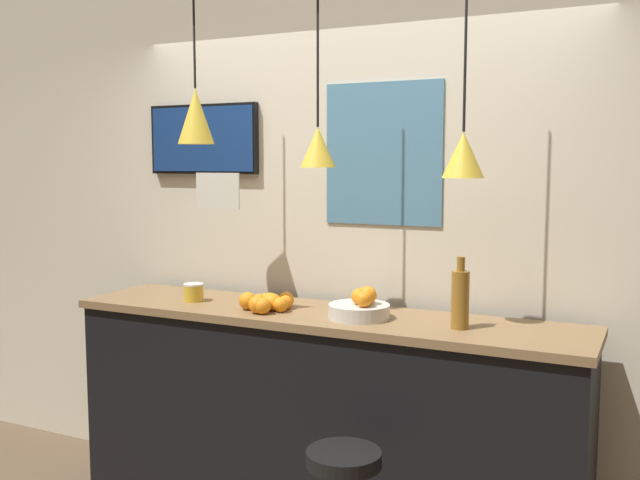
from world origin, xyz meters
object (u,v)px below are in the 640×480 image
(fruit_bowl, at_px, (360,307))
(mounted_tv, at_px, (203,139))
(juice_bottle, at_px, (460,298))
(spread_jar, at_px, (194,292))

(fruit_bowl, relative_size, mounted_tv, 0.40)
(juice_bottle, height_order, spread_jar, juice_bottle)
(juice_bottle, xyz_separation_m, spread_jar, (-1.40, 0.00, -0.09))
(fruit_bowl, bearing_deg, spread_jar, -179.95)
(fruit_bowl, bearing_deg, juice_bottle, -0.10)
(spread_jar, distance_m, mounted_tv, 0.91)
(mounted_tv, bearing_deg, spread_jar, -63.39)
(mounted_tv, bearing_deg, fruit_bowl, -18.52)
(juice_bottle, relative_size, spread_jar, 3.08)
(spread_jar, xyz_separation_m, mounted_tv, (-0.19, 0.38, 0.80))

